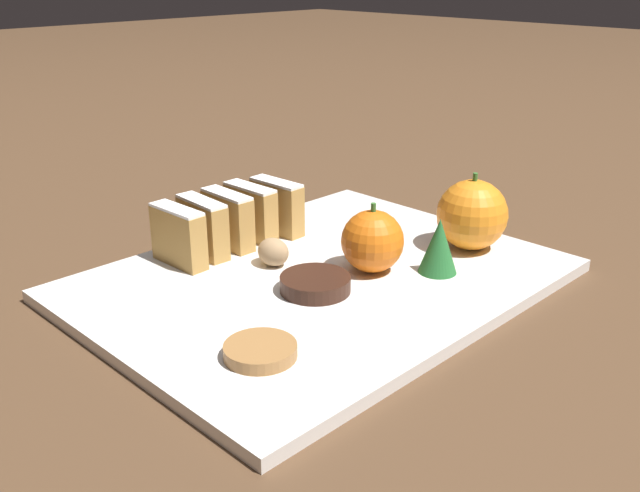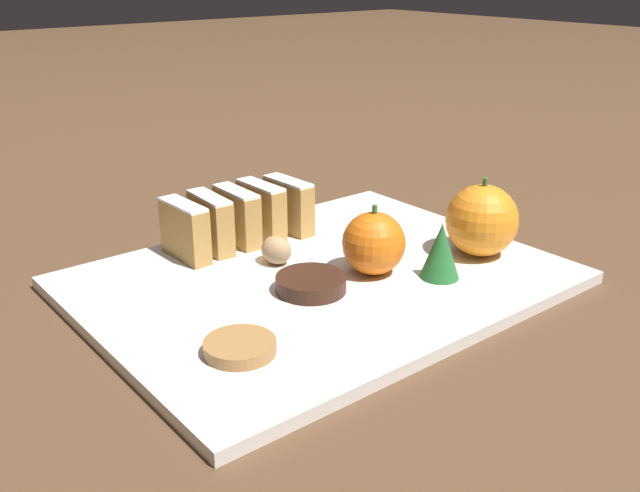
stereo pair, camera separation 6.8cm
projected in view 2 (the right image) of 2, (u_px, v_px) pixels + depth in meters
ground_plane at (320, 286)px, 0.70m from camera, size 6.00×6.00×0.00m
serving_platter at (320, 280)px, 0.70m from camera, size 0.34×0.44×0.01m
stollen_slice_front at (185, 231)px, 0.72m from camera, size 0.07×0.02×0.06m
stollen_slice_second at (211, 223)px, 0.74m from camera, size 0.07×0.02×0.06m
stollen_slice_third at (237, 216)px, 0.76m from camera, size 0.07×0.02×0.06m
stollen_slice_fourth at (261, 210)px, 0.78m from camera, size 0.07×0.02×0.06m
stollen_slice_fifth at (289, 205)px, 0.80m from camera, size 0.07×0.02×0.06m
orange_near at (374, 243)px, 0.69m from camera, size 0.06×0.06×0.07m
orange_far at (482, 220)px, 0.73m from camera, size 0.07×0.07×0.08m
walnut at (276, 250)px, 0.71m from camera, size 0.03×0.03×0.03m
chocolate_cookie at (311, 283)px, 0.66m from camera, size 0.07×0.07×0.01m
gingerbread_cookie at (240, 347)px, 0.55m from camera, size 0.06×0.06×0.01m
evergreen_sprig at (441, 251)px, 0.68m from camera, size 0.04×0.04×0.06m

